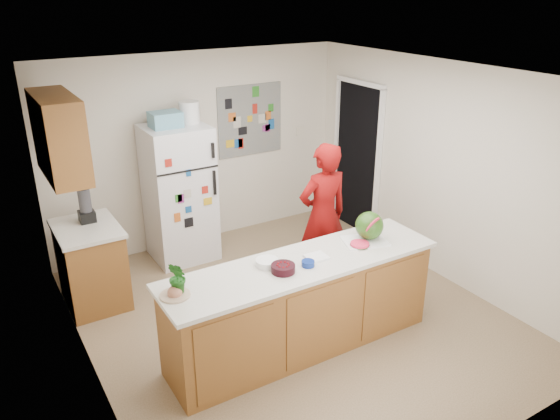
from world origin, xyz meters
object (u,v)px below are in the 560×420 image
refrigerator (179,194)px  person (323,216)px  watermelon (369,226)px  cherry_bowl (283,268)px

refrigerator → person: 1.85m
watermelon → cherry_bowl: size_ratio=1.30×
watermelon → cherry_bowl: (-1.06, -0.12, -0.11)m
person → cherry_bowl: (-1.12, -0.97, 0.11)m
refrigerator → watermelon: size_ratio=6.17×
person → cherry_bowl: person is taller
cherry_bowl → person: bearing=41.0°
refrigerator → person: size_ratio=1.01×
watermelon → cherry_bowl: 1.07m
refrigerator → watermelon: bearing=-65.4°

